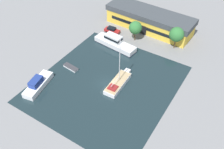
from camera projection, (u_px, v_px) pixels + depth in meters
The scene contains 10 objects.
ground_plane at pixel (106, 84), 56.64m from camera, with size 440.00×440.00×0.00m, color slate.
water_canal at pixel (106, 84), 56.63m from camera, with size 29.13×31.83×0.01m, color #19282D.
warehouse_building at pixel (149, 20), 72.15m from camera, with size 26.04×8.94×5.39m.
quay_tree_near_building at pixel (177, 34), 63.85m from camera, with size 3.81×3.81×6.17m.
quay_tree_by_water at pixel (135, 28), 66.74m from camera, with size 3.52×3.52×5.75m.
parked_car at pixel (112, 30), 71.68m from camera, with size 4.57×1.96×1.65m.
sailboat_moored at pixel (118, 83), 55.97m from camera, with size 3.11×9.41×12.26m.
motor_cruiser at pixel (115, 43), 66.46m from camera, with size 12.33×4.49×3.29m.
small_dinghy at pixel (71, 67), 60.41m from camera, with size 4.24×1.79×0.53m.
cabin_boat at pixel (38, 84), 55.21m from camera, with size 4.26×8.79×2.67m.
Camera 1 is at (22.69, -33.41, 39.78)m, focal length 40.00 mm.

